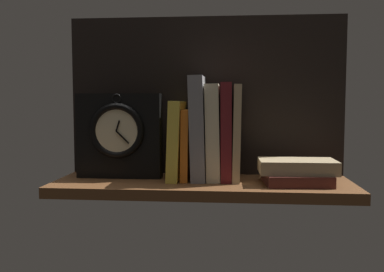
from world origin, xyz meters
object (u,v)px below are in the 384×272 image
book_maroon_dawkins (226,132)px  book_stack_side (297,172)px  book_yellow_seinlanguage (176,140)px  book_orange_pandolfini (187,144)px  framed_clock (119,135)px  book_gray_chess (198,128)px  book_cream_twain (213,132)px  book_tan_shortstories (237,133)px

book_maroon_dawkins → book_stack_side: book_maroon_dawkins is taller
book_yellow_seinlanguage → book_maroon_dawkins: bearing=0.0°
book_orange_pandolfini → book_stack_side: 27.01cm
book_maroon_dawkins → framed_clock: size_ratio=1.12×
book_gray_chess → book_maroon_dawkins: size_ratio=1.07×
framed_clock → book_cream_twain: bearing=0.3°
book_cream_twain → book_gray_chess: bearing=180.0°
book_yellow_seinlanguage → book_orange_pandolfini: book_yellow_seinlanguage is taller
book_gray_chess → book_yellow_seinlanguage: bearing=180.0°
book_orange_pandolfini → book_maroon_dawkins: size_ratio=0.73×
book_maroon_dawkins → book_stack_side: (16.29, -4.50, -8.91)cm
book_gray_chess → book_tan_shortstories: book_gray_chess is taller
book_cream_twain → book_stack_side: 21.83cm
book_orange_pandolfini → book_tan_shortstories: book_tan_shortstories is taller
book_orange_pandolfini → book_cream_twain: book_cream_twain is taller
book_orange_pandolfini → book_maroon_dawkins: (9.72, -0.00, 3.21)cm
book_yellow_seinlanguage → book_cream_twain: size_ratio=0.83×
book_cream_twain → book_stack_side: bearing=-13.0°
book_orange_pandolfini → book_cream_twain: 7.19cm
framed_clock → book_tan_shortstories: bearing=0.3°
book_yellow_seinlanguage → book_cream_twain: 9.28cm
book_gray_chess → book_stack_side: book_gray_chess is taller
book_yellow_seinlanguage → book_orange_pandolfini: size_ratio=1.12×
book_orange_pandolfini → book_gray_chess: bearing=-0.0°
book_cream_twain → book_stack_side: size_ratio=1.32×
book_maroon_dawkins → framed_clock: bearing=-179.7°
book_cream_twain → book_orange_pandolfini: bearing=180.0°
book_maroon_dawkins → book_tan_shortstories: bearing=0.0°
book_yellow_seinlanguage → book_tan_shortstories: size_ratio=0.83×
book_tan_shortstories → book_maroon_dawkins: bearing=180.0°
book_tan_shortstories → framed_clock: 29.07cm
book_gray_chess → framed_clock: bearing=-179.6°
book_gray_chess → framed_clock: book_gray_chess is taller
book_cream_twain → book_maroon_dawkins: (3.20, 0.00, 0.17)cm
book_gray_chess → framed_clock: (-19.77, -0.14, -1.80)cm
book_yellow_seinlanguage → book_tan_shortstories: bearing=0.0°
book_orange_pandolfini → book_tan_shortstories: bearing=-0.0°
book_maroon_dawkins → book_tan_shortstories: book_maroon_dawkins is taller
book_maroon_dawkins → book_stack_side: 19.10cm
book_orange_pandolfini → book_gray_chess: 4.94cm
book_gray_chess → book_orange_pandolfini: bearing=180.0°
book_gray_chess → book_stack_side: 25.47cm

